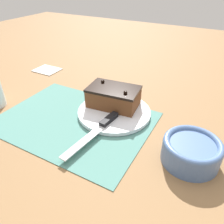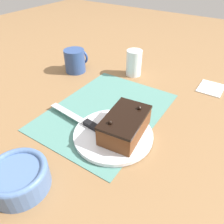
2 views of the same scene
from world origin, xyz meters
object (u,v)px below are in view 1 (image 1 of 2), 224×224
at_px(cake_plate, 114,112).
at_px(small_bowl, 192,149).
at_px(serving_knife, 101,126).
at_px(chocolate_cake, 114,96).

distance_m(cake_plate, small_bowl, 0.27).
distance_m(cake_plate, serving_knife, 0.10).
distance_m(cake_plate, chocolate_cake, 0.05).
distance_m(serving_knife, small_bowl, 0.25).
height_order(cake_plate, small_bowl, small_bowl).
relative_size(chocolate_cake, serving_knife, 0.75).
bearing_deg(serving_knife, cake_plate, -77.78).
bearing_deg(chocolate_cake, cake_plate, 122.63).
relative_size(serving_knife, small_bowl, 1.66).
xyz_separation_m(chocolate_cake, small_bowl, (-0.27, 0.11, -0.02)).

